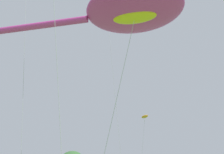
# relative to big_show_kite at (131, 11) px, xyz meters

# --- Properties ---
(big_show_kite) EXTENTS (9.32, 10.82, 11.86)m
(big_show_kite) POSITION_rel_big_show_kite_xyz_m (0.00, 0.00, 0.00)
(big_show_kite) COLOR #CC3899
(big_show_kite) RESTS_ON ground
(small_kite_bird_shape) EXTENTS (1.13, 2.76, 9.28)m
(small_kite_bird_shape) POSITION_rel_big_show_kite_xyz_m (11.84, 10.27, -2.20)
(small_kite_bird_shape) COLOR orange
(small_kite_bird_shape) RESTS_ON ground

